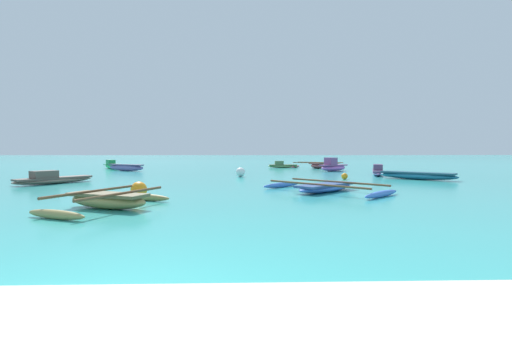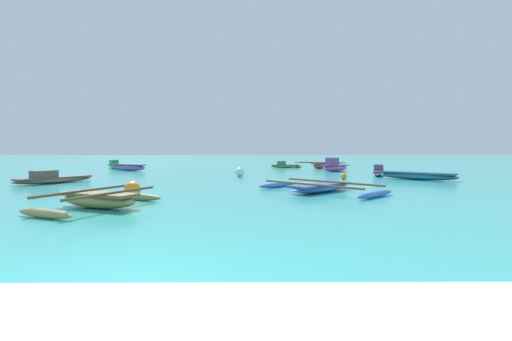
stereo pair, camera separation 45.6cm
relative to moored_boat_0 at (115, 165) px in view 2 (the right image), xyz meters
The scene contains 13 objects.
moored_boat_0 is the anchor object (origin of this frame).
moored_boat_1 17.60m from the moored_boat_0, 12.65° to the right, with size 2.40×2.00×0.98m.
moored_boat_2 20.42m from the moored_boat_0, 22.31° to the right, with size 1.94×3.96×0.66m.
moored_boat_3 22.54m from the moored_boat_0, 29.50° to the right, with size 3.28×3.18×0.37m.
moored_boat_4 14.11m from the moored_boat_0, ahead, with size 2.58×0.75×0.59m.
moored_boat_5 16.99m from the moored_boat_0, ahead, with size 4.52×3.65×0.51m.
moored_boat_6 20.91m from the moored_boat_0, 69.12° to the right, with size 2.69×3.47×0.44m.
moored_boat_7 21.21m from the moored_boat_0, 49.53° to the right, with size 4.53×4.63×0.34m.
moored_boat_8 13.06m from the moored_boat_0, 79.48° to the right, with size 2.54×3.21×0.59m.
moored_boat_9 3.87m from the moored_boat_0, 54.68° to the right, with size 3.24×2.20×0.49m.
mooring_buoy_0 13.96m from the moored_boat_0, 40.51° to the right, with size 0.52×0.52×0.52m.
mooring_buoy_1 19.34m from the moored_boat_0, 34.48° to the right, with size 0.32×0.32×0.32m.
mooring_buoy_2 19.11m from the moored_boat_0, 66.55° to the right, with size 0.50×0.50×0.50m.
Camera 2 is at (1.75, -2.36, 1.44)m, focal length 24.00 mm.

